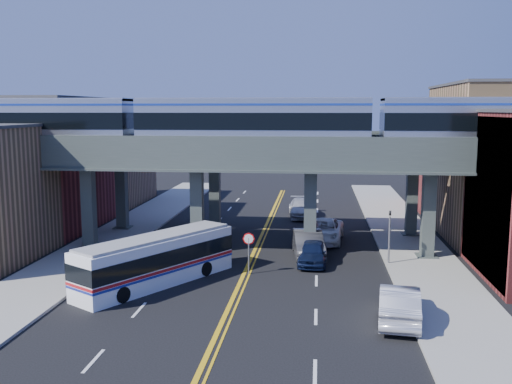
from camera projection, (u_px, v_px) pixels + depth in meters
ground at (237, 289)px, 32.59m from camera, size 120.00×120.00×0.00m
sidewalk_west at (107, 242)px, 43.65m from camera, size 5.00×70.00×0.16m
sidewalk_east at (414, 250)px, 41.18m from camera, size 5.00×70.00×0.16m
building_west_b at (52, 163)px, 49.52m from camera, size 8.00×14.00×11.00m
building_west_c at (108, 166)px, 62.53m from camera, size 8.00×10.00×8.00m
building_east_b at (494, 162)px, 45.47m from camera, size 8.00×14.00×12.00m
building_east_c at (455, 165)px, 58.48m from camera, size 8.00×10.00×9.00m
mural_panel at (485, 200)px, 34.27m from camera, size 0.10×9.50×9.50m
elevated_viaduct_near at (253, 163)px, 39.53m from camera, size 52.00×3.60×7.40m
elevated_viaduct_far at (263, 155)px, 46.41m from camera, size 52.00×3.60×7.40m
transit_train at (253, 121)px, 39.11m from camera, size 49.16×3.08×3.60m
stop_sign at (249, 246)px, 35.25m from camera, size 0.76×0.09×2.63m
traffic_signal at (389, 231)px, 37.17m from camera, size 0.15×0.18×4.10m
transit_bus at (157, 261)px, 33.31m from camera, size 7.70×10.25×2.74m
car_lane_a at (313, 252)px, 37.72m from camera, size 2.03×4.63×1.55m
car_lane_b at (308, 244)px, 39.54m from camera, size 2.57×5.74×1.83m
car_lane_c at (324, 231)px, 44.12m from camera, size 3.40×6.35×1.70m
car_lane_d at (302, 208)px, 54.23m from camera, size 2.83×5.97×1.68m
car_parked_curb at (399, 303)px, 27.51m from camera, size 2.49×5.56×1.77m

